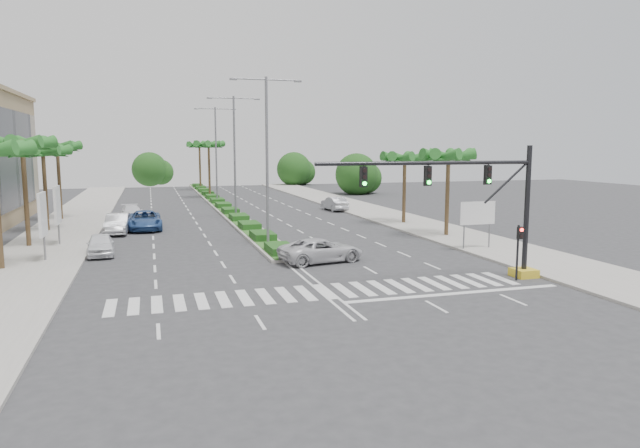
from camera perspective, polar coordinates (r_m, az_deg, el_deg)
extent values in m
plane|color=#333335|center=(28.39, 0.48, -6.79)|extent=(160.00, 160.00, 0.00)
cube|color=gray|center=(52.28, 9.97, -0.15)|extent=(6.00, 120.00, 0.15)
cube|color=gray|center=(47.32, -25.10, -1.58)|extent=(6.00, 120.00, 0.15)
cube|color=gray|center=(72.06, -10.14, 2.00)|extent=(2.20, 75.00, 0.20)
cube|color=#325C1F|center=(72.05, -10.14, 2.09)|extent=(1.80, 75.00, 0.04)
cube|color=gold|center=(33.49, 19.70, -4.61)|extent=(1.20, 1.20, 0.45)
cylinder|color=black|center=(32.95, 19.97, 1.31)|extent=(0.28, 0.28, 7.00)
cylinder|color=black|center=(29.59, 10.78, 6.01)|extent=(12.00, 0.20, 0.20)
cylinder|color=black|center=(32.01, 18.08, 3.91)|extent=(2.53, 0.12, 2.15)
cube|color=black|center=(31.38, 16.45, 4.73)|extent=(0.32, 0.24, 1.00)
cylinder|color=#19E533|center=(31.28, 16.57, 4.13)|extent=(0.20, 0.06, 0.20)
cube|color=black|center=(29.61, 10.75, 4.75)|extent=(0.32, 0.24, 1.00)
cylinder|color=#19E533|center=(29.51, 10.86, 4.12)|extent=(0.20, 0.06, 0.20)
cube|color=black|center=(28.18, 4.39, 4.72)|extent=(0.32, 0.24, 1.00)
cylinder|color=#19E533|center=(28.06, 4.49, 4.05)|extent=(0.20, 0.06, 0.20)
cylinder|color=black|center=(32.25, 19.14, -2.74)|extent=(0.12, 0.12, 3.00)
cube|color=black|center=(31.95, 19.38, -0.84)|extent=(0.28, 0.22, 0.65)
cylinder|color=red|center=(31.83, 19.53, -0.56)|extent=(0.18, 0.05, 0.18)
cylinder|color=slate|center=(40.39, 14.21, -0.66)|extent=(0.10, 0.10, 2.80)
cylinder|color=slate|center=(41.44, 16.58, -0.54)|extent=(0.10, 0.10, 2.80)
cube|color=#0C6638|center=(40.76, 15.47, 1.07)|extent=(2.60, 0.08, 1.50)
cube|color=white|center=(40.71, 15.51, 1.07)|extent=(2.70, 0.02, 1.60)
cylinder|color=slate|center=(39.21, -25.87, -1.44)|extent=(0.12, 0.12, 2.80)
cube|color=white|center=(39.00, -26.01, 0.88)|extent=(0.18, 2.10, 2.70)
cube|color=#D8594C|center=(39.00, -26.01, 0.88)|extent=(0.12, 2.00, 2.60)
cylinder|color=slate|center=(45.08, -24.68, -0.28)|extent=(0.12, 0.12, 2.80)
cube|color=white|center=(44.91, -24.79, 1.74)|extent=(0.18, 2.10, 2.70)
cube|color=#D8594C|center=(44.91, -24.79, 1.74)|extent=(0.12, 2.00, 2.60)
cone|color=#1B581E|center=(36.99, -28.23, 6.32)|extent=(0.90, 3.62, 1.50)
cone|color=#1B581E|center=(37.91, -28.59, 6.31)|extent=(3.39, 2.96, 1.50)
cone|color=#1B581E|center=(36.23, -29.14, 6.25)|extent=(3.39, 2.96, 1.50)
cylinder|color=brown|center=(45.18, -27.35, 2.52)|extent=(0.32, 0.32, 7.40)
sphere|color=brown|center=(45.05, -27.64, 7.08)|extent=(0.70, 0.70, 0.70)
cone|color=#1B581E|center=(44.86, -26.24, 7.04)|extent=(0.90, 3.62, 1.50)
cone|color=#1B581E|center=(45.77, -26.58, 7.01)|extent=(3.39, 2.96, 1.50)
cone|color=#1B581E|center=(46.15, -27.68, 6.95)|extent=(3.73, 1.68, 1.50)
cone|color=#1B581E|center=(45.71, -28.75, 6.88)|extent=(2.38, 3.65, 1.50)
cone|color=#1B581E|center=(44.78, -29.00, 6.87)|extent=(2.38, 3.65, 1.50)
cone|color=#1B581E|center=(44.04, -28.21, 6.92)|extent=(3.73, 1.68, 1.50)
cone|color=#1B581E|center=(44.08, -26.96, 7.00)|extent=(3.39, 2.96, 1.50)
cylinder|color=brown|center=(53.06, -25.77, 2.93)|extent=(0.32, 0.32, 6.80)
sphere|color=brown|center=(52.93, -25.98, 6.49)|extent=(0.70, 0.70, 0.70)
cone|color=#1B581E|center=(52.77, -24.78, 6.45)|extent=(0.90, 3.62, 1.50)
cone|color=#1B581E|center=(53.68, -25.10, 6.44)|extent=(3.39, 2.96, 1.50)
cone|color=#1B581E|center=(54.03, -26.05, 6.39)|extent=(3.73, 1.68, 1.50)
cone|color=#1B581E|center=(53.57, -26.94, 6.33)|extent=(2.38, 3.65, 1.50)
cone|color=#1B581E|center=(52.63, -27.12, 6.31)|extent=(2.38, 3.65, 1.50)
cone|color=#1B581E|center=(51.91, -26.42, 6.34)|extent=(3.73, 1.68, 1.50)
cone|color=#1B581E|center=(51.98, -25.37, 6.41)|extent=(3.39, 2.96, 1.50)
cylinder|color=brown|center=(60.94, -24.61, 3.70)|extent=(0.32, 0.32, 7.20)
sphere|color=brown|center=(60.84, -24.80, 6.99)|extent=(0.70, 0.70, 0.70)
cone|color=#1B581E|center=(60.70, -23.76, 6.95)|extent=(0.90, 3.62, 1.50)
cone|color=#1B581E|center=(61.60, -24.05, 6.94)|extent=(3.39, 2.96, 1.50)
cone|color=#1B581E|center=(61.94, -24.88, 6.89)|extent=(3.73, 1.68, 1.50)
cone|color=#1B581E|center=(61.46, -25.65, 6.85)|extent=(2.38, 3.65, 1.50)
cone|color=#1B581E|center=(60.51, -25.79, 6.84)|extent=(2.38, 3.65, 1.50)
cone|color=#1B581E|center=(59.81, -25.17, 6.87)|extent=(3.73, 1.68, 1.50)
cone|color=#1B581E|center=(59.90, -24.25, 6.93)|extent=(3.39, 2.96, 1.50)
cylinder|color=brown|center=(46.33, 12.61, 2.74)|extent=(0.32, 0.32, 6.50)
sphere|color=brown|center=(46.18, 12.73, 6.64)|extent=(0.70, 0.70, 0.70)
cone|color=#1B581E|center=(46.73, 13.91, 6.49)|extent=(0.90, 3.62, 1.50)
cone|color=#1B581E|center=(47.27, 12.94, 6.53)|extent=(3.39, 2.96, 1.50)
cone|color=#1B581E|center=(47.00, 11.82, 6.56)|extent=(3.73, 1.68, 1.50)
cone|color=#1B581E|center=(46.13, 11.35, 6.55)|extent=(2.38, 3.65, 1.50)
cone|color=#1B581E|center=(45.28, 11.92, 6.52)|extent=(2.38, 3.65, 1.50)
cone|color=#1B581E|center=(45.13, 13.12, 6.48)|extent=(3.73, 1.68, 1.50)
cone|color=#1B581E|center=(45.78, 14.01, 6.46)|extent=(3.39, 2.96, 1.50)
cylinder|color=brown|center=(53.44, 8.42, 3.32)|extent=(0.32, 0.32, 6.20)
sphere|color=brown|center=(53.30, 8.48, 6.53)|extent=(0.70, 0.70, 0.70)
cone|color=#1B581E|center=(53.78, 9.55, 6.42)|extent=(0.90, 3.62, 1.50)
cone|color=#1B581E|center=(54.38, 8.75, 6.45)|extent=(3.39, 2.96, 1.50)
cone|color=#1B581E|center=(54.18, 7.76, 6.46)|extent=(3.73, 1.68, 1.50)
cone|color=#1B581E|center=(53.33, 7.29, 6.45)|extent=(2.38, 3.65, 1.50)
cone|color=#1B581E|center=(52.46, 7.72, 6.42)|extent=(2.38, 3.65, 1.50)
cone|color=#1B581E|center=(52.23, 8.74, 6.40)|extent=(3.73, 1.68, 1.50)
cone|color=#1B581E|center=(52.83, 9.55, 6.39)|extent=(3.39, 2.96, 1.50)
cylinder|color=brown|center=(81.73, -11.01, 5.20)|extent=(0.32, 0.32, 7.50)
sphere|color=brown|center=(81.66, -11.08, 7.76)|extent=(0.70, 0.70, 0.70)
cone|color=#1B581E|center=(81.78, -10.30, 7.71)|extent=(0.90, 3.62, 1.50)
cone|color=#1B581E|center=(82.59, -10.66, 7.70)|extent=(3.39, 2.96, 1.50)
cone|color=#1B581E|center=(82.71, -11.32, 7.68)|extent=(3.73, 1.68, 1.50)
cone|color=#1B581E|center=(82.05, -11.81, 7.67)|extent=(2.38, 3.65, 1.50)
cone|color=#1B581E|center=(81.10, -11.75, 7.68)|extent=(2.38, 3.65, 1.50)
cone|color=#1B581E|center=(80.57, -11.18, 7.69)|extent=(3.73, 1.68, 1.50)
cone|color=#1B581E|center=(80.88, -10.53, 7.71)|extent=(3.39, 2.96, 1.50)
cylinder|color=brown|center=(96.66, -11.91, 5.54)|extent=(0.32, 0.32, 7.50)
sphere|color=brown|center=(96.60, -11.97, 7.71)|extent=(0.70, 0.70, 0.70)
cone|color=#1B581E|center=(96.70, -11.31, 7.66)|extent=(0.90, 3.62, 1.50)
cone|color=#1B581E|center=(97.52, -11.61, 7.66)|extent=(3.39, 2.96, 1.50)
cone|color=#1B581E|center=(97.65, -12.17, 7.64)|extent=(3.73, 1.68, 1.50)
cone|color=#1B581E|center=(97.00, -12.58, 7.63)|extent=(2.38, 3.65, 1.50)
cone|color=#1B581E|center=(96.05, -12.54, 7.63)|extent=(2.38, 3.65, 1.50)
cone|color=#1B581E|center=(95.51, -12.06, 7.65)|extent=(3.73, 1.68, 1.50)
cone|color=#1B581E|center=(95.80, -11.51, 7.66)|extent=(3.39, 2.96, 1.50)
cylinder|color=slate|center=(41.08, -5.31, 6.13)|extent=(0.20, 0.20, 12.00)
cylinder|color=slate|center=(41.12, -7.11, 14.20)|extent=(2.40, 0.10, 0.10)
cylinder|color=slate|center=(41.59, -3.75, 14.17)|extent=(2.40, 0.10, 0.10)
cube|color=slate|center=(40.94, -8.67, 14.13)|extent=(0.50, 0.25, 0.12)
cube|color=slate|center=(41.84, -2.23, 14.07)|extent=(0.50, 0.25, 0.12)
cylinder|color=slate|center=(56.85, -8.53, 6.50)|extent=(0.20, 0.20, 12.00)
cylinder|color=slate|center=(56.88, -9.87, 12.32)|extent=(2.40, 0.10, 0.10)
cylinder|color=slate|center=(57.22, -7.43, 12.34)|extent=(2.40, 0.10, 0.10)
cube|color=slate|center=(56.75, -11.00, 12.26)|extent=(0.50, 0.25, 0.12)
cube|color=slate|center=(57.40, -6.32, 12.29)|extent=(0.50, 0.25, 0.12)
cylinder|color=slate|center=(72.72, -10.34, 6.70)|extent=(0.20, 0.20, 12.00)
cylinder|color=slate|center=(72.74, -11.41, 11.25)|extent=(2.40, 0.10, 0.10)
cylinder|color=slate|center=(73.01, -9.50, 11.28)|extent=(2.40, 0.10, 0.10)
cube|color=slate|center=(72.64, -12.29, 11.19)|extent=(0.50, 0.25, 0.12)
cube|color=slate|center=(73.15, -8.63, 11.25)|extent=(0.50, 0.25, 0.12)
imported|color=white|center=(40.34, -21.10, -1.93)|extent=(1.94, 4.31, 1.44)
imported|color=silver|center=(49.95, -19.58, 0.03)|extent=(2.06, 5.11, 1.65)
imported|color=#2E518D|center=(51.58, -17.10, 0.36)|extent=(2.85, 5.95, 1.64)
imported|color=white|center=(59.55, -18.29, 1.12)|extent=(2.51, 4.94, 1.37)
imported|color=silver|center=(35.47, 0.14, -2.63)|extent=(5.72, 3.44, 1.48)
imported|color=#A1A2A6|center=(64.28, 1.45, 2.05)|extent=(1.95, 4.83, 1.56)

